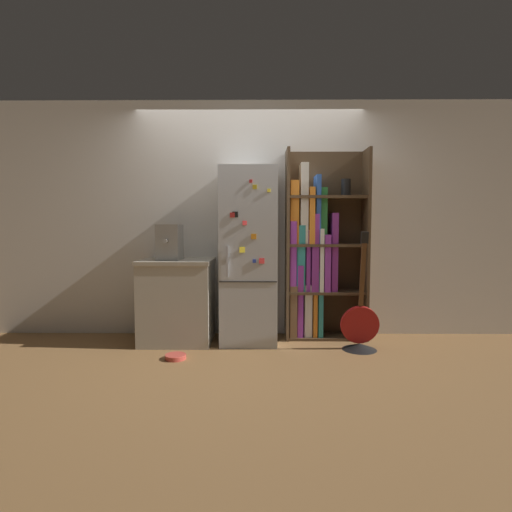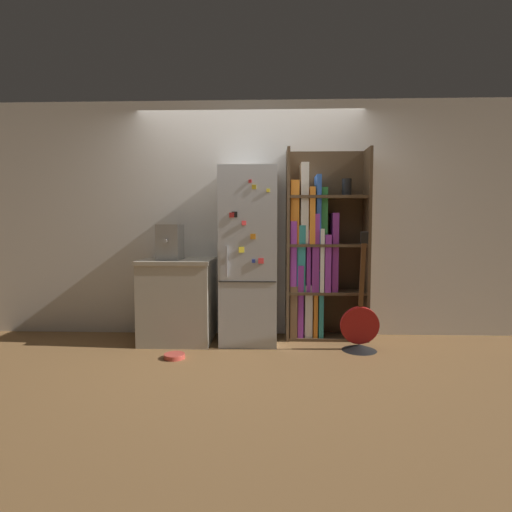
{
  "view_description": "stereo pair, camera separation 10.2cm",
  "coord_description": "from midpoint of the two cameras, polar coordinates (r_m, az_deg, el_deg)",
  "views": [
    {
      "loc": [
        0.11,
        -4.02,
        1.21
      ],
      "look_at": [
        0.08,
        0.15,
        0.91
      ],
      "focal_mm": 28.0,
      "sensor_mm": 36.0,
      "label": 1
    },
    {
      "loc": [
        0.21,
        -4.02,
        1.21
      ],
      "look_at": [
        0.08,
        0.15,
        0.91
      ],
      "focal_mm": 28.0,
      "sensor_mm": 36.0,
      "label": 2
    }
  ],
  "objects": [
    {
      "name": "wall_back",
      "position": [
        4.5,
        -1.59,
        5.28
      ],
      "size": [
        8.0,
        0.05,
        2.6
      ],
      "color": "white",
      "rests_on": "ground_plane"
    },
    {
      "name": "kitchen_counter",
      "position": [
        4.33,
        -11.8,
        -6.22
      ],
      "size": [
        0.75,
        0.64,
        0.87
      ],
      "color": "#BCB7A8",
      "rests_on": "ground_plane"
    },
    {
      "name": "ground_plane",
      "position": [
        4.2,
        -1.79,
        -12.6
      ],
      "size": [
        16.0,
        16.0,
        0.0
      ],
      "primitive_type": "plane",
      "color": "olive"
    },
    {
      "name": "pet_bowl",
      "position": [
        3.86,
        -12.19,
        -13.84
      ],
      "size": [
        0.2,
        0.2,
        0.04
      ],
      "color": "#D84C3F",
      "rests_on": "ground_plane"
    },
    {
      "name": "espresso_machine",
      "position": [
        4.24,
        -12.9,
        1.95
      ],
      "size": [
        0.23,
        0.37,
        0.37
      ],
      "color": "#A5A39E",
      "rests_on": "kitchen_counter"
    },
    {
      "name": "guitar",
      "position": [
        4.12,
        13.89,
        -10.61
      ],
      "size": [
        0.38,
        0.34,
        1.17
      ],
      "color": "black",
      "rests_on": "ground_plane"
    },
    {
      "name": "refrigerator",
      "position": [
        4.19,
        -1.74,
        0.01
      ],
      "size": [
        0.58,
        0.61,
        1.82
      ],
      "color": "silver",
      "rests_on": "ground_plane"
    },
    {
      "name": "bookshelf",
      "position": [
        4.38,
        7.86,
        0.43
      ],
      "size": [
        0.87,
        0.33,
        2.04
      ],
      "color": "#4C3823",
      "rests_on": "ground_plane"
    }
  ]
}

